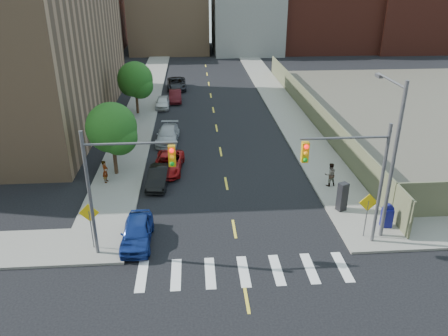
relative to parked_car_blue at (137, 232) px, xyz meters
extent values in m
plane|color=black|center=(5.50, -7.00, -0.69)|extent=(160.00, 160.00, 0.00)
cube|color=gray|center=(-2.25, 34.50, -0.62)|extent=(3.50, 73.00, 0.15)
cube|color=gray|center=(13.25, 34.50, -0.62)|extent=(3.50, 73.00, 0.15)
cube|color=#595B40|center=(15.10, 21.00, 0.56)|extent=(0.12, 44.00, 2.50)
cube|color=#592319|center=(-16.50, 63.00, 5.31)|extent=(14.00, 18.00, 12.00)
cube|color=#8C6B4C|center=(-0.50, 65.00, 6.81)|extent=(14.00, 16.00, 15.00)
cube|color=gray|center=(13.50, 63.00, 4.31)|extent=(12.00, 16.00, 10.00)
cube|color=#592319|center=(27.50, 65.00, 7.31)|extent=(18.00, 18.00, 16.00)
cylinder|color=#59595E|center=(-2.00, -1.00, 2.81)|extent=(0.18, 0.18, 7.00)
cylinder|color=#59595E|center=(0.25, -1.00, 5.61)|extent=(4.50, 0.12, 0.12)
cube|color=#E5A50C|center=(2.20, -1.00, 4.91)|extent=(0.35, 0.30, 1.05)
cylinder|color=#59595E|center=(13.00, -1.00, 2.81)|extent=(0.18, 0.18, 7.00)
cylinder|color=#59595E|center=(10.75, -1.00, 5.61)|extent=(4.50, 0.12, 0.12)
cube|color=#E5A50C|center=(8.80, -1.00, 4.91)|extent=(0.35, 0.30, 1.05)
cylinder|color=#59595E|center=(13.70, -0.50, 3.81)|extent=(0.20, 0.20, 9.00)
cylinder|color=#59595E|center=(13.70, 1.20, 7.91)|extent=(0.12, 3.50, 0.12)
cube|color=#59595E|center=(13.70, 2.80, 7.81)|extent=(0.25, 0.60, 0.18)
cylinder|color=#59595E|center=(-2.30, -0.50, 0.51)|extent=(0.06, 0.06, 2.40)
cube|color=yellow|center=(-2.30, -0.50, 1.61)|extent=(1.06, 0.04, 1.06)
cylinder|color=#59595E|center=(12.70, -0.50, 0.51)|extent=(0.06, 0.06, 2.40)
cube|color=yellow|center=(12.70, -0.50, 1.61)|extent=(1.06, 0.04, 1.06)
cylinder|color=#59595E|center=(-2.30, 13.00, 0.51)|extent=(0.06, 0.06, 2.40)
cube|color=yellow|center=(-2.30, 13.00, 1.61)|extent=(1.06, 0.04, 1.06)
cylinder|color=#332114|center=(-2.50, 9.00, 0.63)|extent=(0.28, 0.28, 2.64)
sphere|color=#224E16|center=(-2.50, 9.00, 3.03)|extent=(3.60, 3.60, 3.60)
sphere|color=#224E16|center=(-2.00, 8.70, 2.43)|extent=(2.64, 2.64, 2.64)
sphere|color=#224E16|center=(-2.90, 9.40, 2.61)|extent=(2.88, 2.88, 2.88)
cylinder|color=#332114|center=(-2.50, 24.00, 0.63)|extent=(0.28, 0.28, 2.64)
sphere|color=#224E16|center=(-2.50, 24.00, 3.03)|extent=(3.60, 3.60, 3.60)
sphere|color=#224E16|center=(-2.00, 23.70, 2.43)|extent=(2.64, 2.64, 2.64)
sphere|color=#224E16|center=(-2.90, 24.40, 2.61)|extent=(2.88, 2.88, 2.88)
imported|color=navy|center=(0.00, 0.00, 0.00)|extent=(1.65, 4.06, 1.38)
imported|color=black|center=(0.75, 7.15, -0.06)|extent=(1.70, 3.94, 1.26)
imported|color=#9E0F10|center=(1.30, 9.46, -0.06)|extent=(2.50, 4.73, 1.27)
imported|color=#ABAEB2|center=(1.01, 15.64, -0.03)|extent=(2.12, 4.66, 1.32)
imported|color=silver|center=(0.00, 26.21, -0.05)|extent=(1.60, 3.77, 1.27)
imported|color=#3A0B0F|center=(1.30, 28.65, -0.03)|extent=(1.54, 4.05, 1.32)
imported|color=black|center=(1.30, 34.45, 0.02)|extent=(2.60, 5.22, 1.42)
cube|color=navy|center=(14.37, 0.40, 0.03)|extent=(0.63, 0.50, 1.15)
cylinder|color=navy|center=(14.37, 0.40, 0.64)|extent=(0.61, 0.31, 0.59)
cube|color=black|center=(12.36, 2.49, 0.38)|extent=(0.68, 0.63, 1.85)
imported|color=gray|center=(-3.00, 7.58, 0.28)|extent=(0.45, 0.63, 1.63)
imported|color=gray|center=(12.62, 5.87, 0.30)|extent=(0.90, 0.75, 1.68)
camera|label=1|loc=(3.29, -20.76, 13.18)|focal=35.00mm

